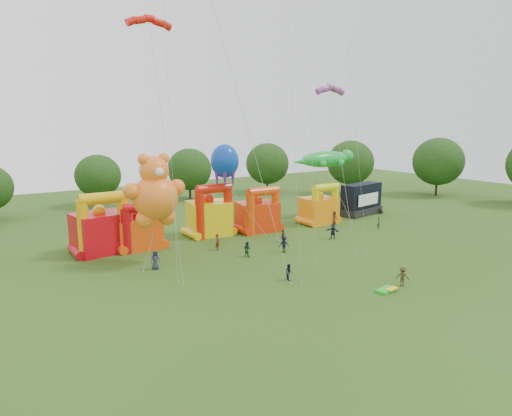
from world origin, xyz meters
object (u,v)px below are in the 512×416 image
bouncy_castle_0 (101,230)px  bouncy_castle_2 (210,215)px  teddy_bear_kite (155,199)px  octopus_kite (240,196)px  stage_trailer (362,200)px  spectator_0 (155,260)px  spectator_4 (283,236)px  gecko_kite (329,168)px

bouncy_castle_0 → bouncy_castle_2: 13.94m
teddy_bear_kite → octopus_kite: bearing=20.6°
stage_trailer → spectator_0: stage_trailer is taller
stage_trailer → spectator_4: size_ratio=4.79×
octopus_kite → bouncy_castle_2: bearing=130.0°
bouncy_castle_2 → spectator_4: bouncy_castle_2 is taller
teddy_bear_kite → gecko_kite: bearing=13.2°
stage_trailer → spectator_0: (-37.40, -7.84, -1.41)m
bouncy_castle_2 → octopus_kite: size_ratio=0.58×
gecko_kite → bouncy_castle_0: bearing=178.9°
stage_trailer → spectator_4: stage_trailer is taller
bouncy_castle_2 → stage_trailer: 26.31m
bouncy_castle_0 → teddy_bear_kite: (3.45, -7.67, 4.22)m
stage_trailer → octopus_kite: size_ratio=0.67×
stage_trailer → teddy_bear_kite: bearing=-169.8°
stage_trailer → spectator_4: 21.86m
teddy_bear_kite → spectator_0: teddy_bear_kite is taller
bouncy_castle_0 → spectator_0: bearing=-72.5°
teddy_bear_kite → spectator_0: size_ratio=5.94×
bouncy_castle_0 → spectator_0: bouncy_castle_0 is taller
gecko_kite → bouncy_castle_2: bearing=176.7°
spectator_0 → spectator_4: 16.73m
teddy_bear_kite → gecko_kite: 30.75m
bouncy_castle_0 → spectator_0: size_ratio=3.62×
teddy_bear_kite → spectator_4: teddy_bear_kite is taller
octopus_kite → spectator_0: octopus_kite is taller
gecko_kite → spectator_4: size_ratio=7.04×
bouncy_castle_2 → stage_trailer: size_ratio=0.86×
gecko_kite → spectator_4: bearing=-152.5°
teddy_bear_kite → bouncy_castle_2: bearing=37.8°
bouncy_castle_0 → gecko_kite: (33.37, -0.64, 5.14)m
bouncy_castle_2 → spectator_0: bearing=-140.0°
bouncy_castle_0 → bouncy_castle_2: bearing=1.9°
bouncy_castle_2 → teddy_bear_kite: (-10.49, -8.13, 4.29)m
octopus_kite → spectator_4: (2.89, -5.17, -4.51)m
teddy_bear_kite → gecko_kite: teddy_bear_kite is taller
gecko_kite → octopus_kite: bearing=-173.0°
spectator_4 → octopus_kite: bearing=-93.0°
bouncy_castle_2 → spectator_4: bearing=-56.3°
bouncy_castle_0 → teddy_bear_kite: 9.41m
bouncy_castle_0 → spectator_0: (2.79, -8.88, -1.69)m
bouncy_castle_0 → stage_trailer: 40.21m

